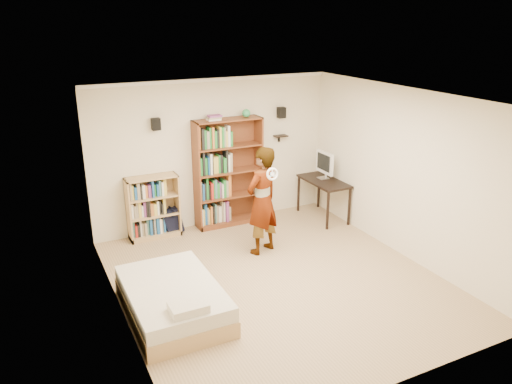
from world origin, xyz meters
TOP-DOWN VIEW (x-y plane):
  - ground at (0.00, 0.00)m, footprint 4.50×5.00m
  - room_shell at (0.00, 0.00)m, footprint 4.52×5.02m
  - crown_molding at (0.00, 0.00)m, footprint 4.50×5.00m
  - speaker_left at (-1.05, 2.40)m, footprint 0.14×0.12m
  - speaker_right at (1.35, 2.40)m, footprint 0.14×0.12m
  - wall_shelf at (1.35, 2.41)m, footprint 0.25×0.16m
  - tall_bookshelf at (0.21, 2.32)m, footprint 1.26×0.37m
  - low_bookshelf at (-1.21, 2.33)m, footprint 0.90×0.34m
  - computer_desk at (1.95, 1.77)m, footprint 0.56×1.12m
  - imac at (2.00, 1.88)m, footprint 0.15×0.53m
  - daybed at (-1.66, -0.16)m, footprint 1.15×1.77m
  - person at (0.23, 0.97)m, footprint 0.77×0.64m
  - wii_wheel at (0.23, 0.64)m, footprint 0.20×0.08m
  - navy_bag at (-0.89, 2.34)m, footprint 0.37×0.26m

SIDE VIEW (x-z plane):
  - ground at x=0.00m, z-range -0.01..0.01m
  - navy_bag at x=-0.89m, z-range 0.00..0.48m
  - daybed at x=-1.66m, z-range 0.00..0.52m
  - computer_desk at x=1.95m, z-range 0.00..0.76m
  - low_bookshelf at x=-1.21m, z-range 0.00..1.12m
  - person at x=0.23m, z-range 0.00..1.79m
  - tall_bookshelf at x=0.21m, z-range 0.00..1.99m
  - imac at x=2.00m, z-range 0.76..1.28m
  - wii_wheel at x=0.23m, z-range 1.34..1.54m
  - wall_shelf at x=1.35m, z-range 1.54..1.56m
  - room_shell at x=0.00m, z-range 0.41..3.12m
  - speaker_left at x=-1.05m, z-range 1.90..2.10m
  - speaker_right at x=1.35m, z-range 1.90..2.10m
  - crown_molding at x=0.00m, z-range 2.64..2.70m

